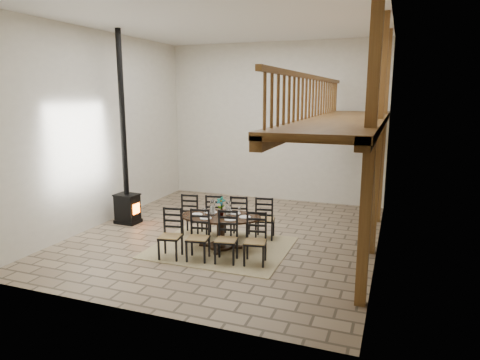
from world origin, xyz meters
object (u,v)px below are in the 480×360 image
(wood_stove, at_px, (126,181))
(log_basket, at_px, (131,213))
(dining_table, at_px, (221,232))
(log_stack, at_px, (131,211))

(wood_stove, xyz_separation_m, log_basket, (-0.16, 0.39, -0.97))
(dining_table, height_order, wood_stove, wood_stove)
(dining_table, xyz_separation_m, log_stack, (-3.28, 1.32, -0.19))
(dining_table, relative_size, log_basket, 5.48)
(log_basket, distance_m, log_stack, 0.07)
(dining_table, bearing_deg, log_basket, 148.59)
(log_stack, bearing_deg, dining_table, -21.91)
(dining_table, bearing_deg, log_stack, 148.12)
(log_basket, bearing_deg, log_stack, 131.12)
(dining_table, xyz_separation_m, wood_stove, (-3.08, 0.89, 0.76))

